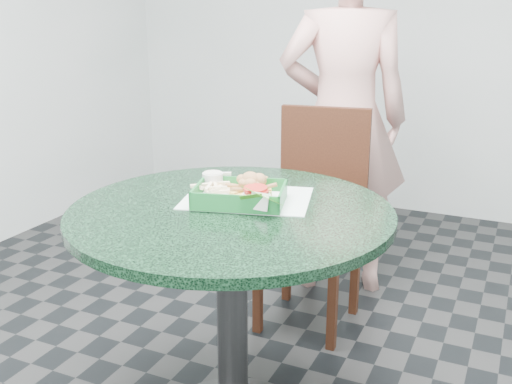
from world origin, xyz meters
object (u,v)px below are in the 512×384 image
at_px(sauce_ramekin, 223,182).
at_px(crab_sandwich, 252,192).
at_px(cafe_table, 232,267).
at_px(food_basket, 240,205).
at_px(dining_chair, 316,203).
at_px(diner_person, 344,100).

bearing_deg(sauce_ramekin, crab_sandwich, -24.07).
height_order(cafe_table, food_basket, food_basket).
height_order(dining_chair, food_basket, dining_chair).
height_order(cafe_table, diner_person, diner_person).
distance_m(dining_chair, crab_sandwich, 0.81).
distance_m(cafe_table, food_basket, 0.19).
distance_m(cafe_table, sauce_ramekin, 0.28).
bearing_deg(food_basket, sauce_ramekin, 139.42).
xyz_separation_m(cafe_table, crab_sandwich, (0.03, 0.08, 0.22)).
height_order(crab_sandwich, sauce_ramekin, crab_sandwich).
bearing_deg(crab_sandwich, cafe_table, -113.17).
bearing_deg(cafe_table, sauce_ramekin, 125.24).
height_order(dining_chair, diner_person, diner_person).
bearing_deg(sauce_ramekin, dining_chair, 83.97).
height_order(dining_chair, crab_sandwich, dining_chair).
bearing_deg(diner_person, cafe_table, 70.83).
distance_m(cafe_table, dining_chair, 0.84).
bearing_deg(cafe_table, food_basket, 82.29).
relative_size(food_basket, sauce_ramekin, 4.03).
relative_size(cafe_table, crab_sandwich, 7.45).
xyz_separation_m(diner_person, crab_sandwich, (0.05, -1.12, -0.12)).
height_order(diner_person, food_basket, diner_person).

